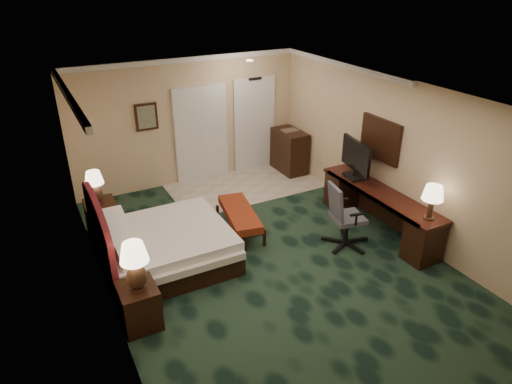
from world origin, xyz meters
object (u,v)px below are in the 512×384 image
desk (378,211)px  desk_chair (348,215)px  lamp_far (95,188)px  lamp_near (135,267)px  tv (356,160)px  minibar (289,151)px  nightstand_far (103,219)px  bed_bench (240,221)px  nightstand_near (139,306)px  bed (169,247)px

desk → desk_chair: (-0.80, -0.14, 0.19)m
lamp_far → lamp_near: bearing=-89.4°
tv → minibar: size_ratio=0.96×
desk → desk_chair: 0.84m
nightstand_far → bed_bench: 2.42m
desk → lamp_near: bearing=-173.8°
nightstand_near → lamp_far: (-0.01, 2.56, 0.64)m
nightstand_near → desk_chair: size_ratio=0.52×
nightstand_far → bed_bench: size_ratio=0.47×
nightstand_near → minibar: size_ratio=0.62×
bed_bench → tv: (2.20, -0.36, 0.90)m
nightstand_far → bed_bench: nightstand_far is taller
lamp_near → minibar: (4.42, 3.53, -0.46)m
minibar → tv: bearing=-91.0°
nightstand_near → nightstand_far: size_ratio=0.93×
lamp_near → lamp_far: 2.60m
nightstand_far → tv: bearing=-17.9°
bed → tv: bearing=-0.8°
bed_bench → desk: bearing=-14.8°
tv → desk: bearing=-76.9°
lamp_near → nightstand_far: bearing=89.9°
lamp_far → desk_chair: bearing=-31.8°
desk_chair → nightstand_near: bearing=-164.3°
lamp_far → tv: size_ratio=0.63×
bed_bench → desk: (2.24, -1.06, 0.15)m
nightstand_far → bed_bench: (2.17, -1.05, -0.09)m
bed → desk: 3.73m
desk_chair → bed: bearing=173.7°
desk → minibar: minibar is taller
lamp_far → desk: 4.96m
bed → minibar: bearing=32.3°
desk → minibar: size_ratio=2.73×
bed_bench → minibar: (2.24, 2.00, 0.25)m
desk → desk_chair: desk_chair is taller
nightstand_far → desk_chair: size_ratio=0.56×
bed → nightstand_far: nightstand_far is taller
desk_chair → tv: bearing=58.7°
bed → nightstand_far: bearing=119.3°
bed → nightstand_near: bearing=-123.3°
lamp_near → minibar: 5.68m
lamp_near → bed_bench: (2.18, 1.53, -0.71)m
bed → desk_chair: size_ratio=1.64×
bed → nightstand_near: 1.42m
bed → desk: bearing=-11.6°
tv → bed_bench: bearing=-179.5°
bed_bench → nightstand_far: bearing=164.6°
nightstand_near → desk_chair: bearing=4.7°
bed → tv: tv is taller
tv → minibar: bearing=98.7°
lamp_near → tv: 4.54m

